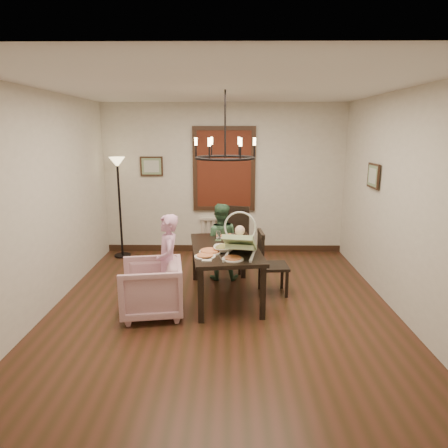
{
  "coord_description": "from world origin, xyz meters",
  "views": [
    {
      "loc": [
        0.08,
        -4.98,
        2.3
      ],
      "look_at": [
        0.02,
        0.34,
        1.05
      ],
      "focal_mm": 32.0,
      "sensor_mm": 36.0,
      "label": 1
    }
  ],
  "objects_px": {
    "chair_far": "(232,239)",
    "drinking_glass": "(233,242)",
    "chair_right": "(273,262)",
    "armchair": "(151,288)",
    "elderly_woman": "(168,271)",
    "baby_bouncer": "(240,241)",
    "dining_table": "(225,253)",
    "seated_man": "(220,248)",
    "floor_lamp": "(120,209)"
  },
  "relations": [
    {
      "from": "chair_far",
      "to": "drinking_glass",
      "type": "bearing_deg",
      "value": -72.0
    },
    {
      "from": "drinking_glass",
      "to": "chair_right",
      "type": "bearing_deg",
      "value": 16.22
    },
    {
      "from": "armchair",
      "to": "elderly_woman",
      "type": "bearing_deg",
      "value": 116.8
    },
    {
      "from": "baby_bouncer",
      "to": "armchair",
      "type": "bearing_deg",
      "value": -162.4
    },
    {
      "from": "dining_table",
      "to": "drinking_glass",
      "type": "xyz_separation_m",
      "value": [
        0.11,
        -0.02,
        0.16
      ]
    },
    {
      "from": "seated_man",
      "to": "floor_lamp",
      "type": "height_order",
      "value": "floor_lamp"
    },
    {
      "from": "dining_table",
      "to": "seated_man",
      "type": "distance_m",
      "value": 0.76
    },
    {
      "from": "dining_table",
      "to": "drinking_glass",
      "type": "relative_size",
      "value": 10.7
    },
    {
      "from": "seated_man",
      "to": "floor_lamp",
      "type": "xyz_separation_m",
      "value": [
        -1.85,
        1.12,
        0.4
      ]
    },
    {
      "from": "chair_far",
      "to": "baby_bouncer",
      "type": "xyz_separation_m",
      "value": [
        0.09,
        -1.54,
        0.4
      ]
    },
    {
      "from": "seated_man",
      "to": "drinking_glass",
      "type": "distance_m",
      "value": 0.84
    },
    {
      "from": "drinking_glass",
      "to": "floor_lamp",
      "type": "xyz_separation_m",
      "value": [
        -2.05,
        1.88,
        0.09
      ]
    },
    {
      "from": "dining_table",
      "to": "baby_bouncer",
      "type": "distance_m",
      "value": 0.52
    },
    {
      "from": "baby_bouncer",
      "to": "drinking_glass",
      "type": "bearing_deg",
      "value": 112.3
    },
    {
      "from": "drinking_glass",
      "to": "baby_bouncer",
      "type": "bearing_deg",
      "value": -77.42
    },
    {
      "from": "baby_bouncer",
      "to": "drinking_glass",
      "type": "distance_m",
      "value": 0.4
    },
    {
      "from": "armchair",
      "to": "drinking_glass",
      "type": "relative_size",
      "value": 4.94
    },
    {
      "from": "drinking_glass",
      "to": "floor_lamp",
      "type": "distance_m",
      "value": 2.78
    },
    {
      "from": "dining_table",
      "to": "seated_man",
      "type": "xyz_separation_m",
      "value": [
        -0.08,
        0.74,
        -0.15
      ]
    },
    {
      "from": "elderly_woman",
      "to": "drinking_glass",
      "type": "xyz_separation_m",
      "value": [
        0.84,
        0.39,
        0.29
      ]
    },
    {
      "from": "armchair",
      "to": "elderly_woman",
      "type": "relative_size",
      "value": 0.73
    },
    {
      "from": "armchair",
      "to": "drinking_glass",
      "type": "xyz_separation_m",
      "value": [
        1.04,
        0.53,
        0.46
      ]
    },
    {
      "from": "chair_right",
      "to": "baby_bouncer",
      "type": "relative_size",
      "value": 1.54
    },
    {
      "from": "elderly_woman",
      "to": "dining_table",
      "type": "bearing_deg",
      "value": 107.37
    },
    {
      "from": "chair_right",
      "to": "seated_man",
      "type": "height_order",
      "value": "seated_man"
    },
    {
      "from": "baby_bouncer",
      "to": "chair_right",
      "type": "bearing_deg",
      "value": 57.53
    },
    {
      "from": "chair_far",
      "to": "elderly_woman",
      "type": "distance_m",
      "value": 1.76
    },
    {
      "from": "floor_lamp",
      "to": "chair_right",
      "type": "bearing_deg",
      "value": -33.11
    },
    {
      "from": "chair_right",
      "to": "baby_bouncer",
      "type": "bearing_deg",
      "value": 133.83
    },
    {
      "from": "baby_bouncer",
      "to": "drinking_glass",
      "type": "relative_size",
      "value": 3.85
    },
    {
      "from": "armchair",
      "to": "elderly_woman",
      "type": "distance_m",
      "value": 0.3
    },
    {
      "from": "seated_man",
      "to": "dining_table",
      "type": "bearing_deg",
      "value": 100.02
    },
    {
      "from": "dining_table",
      "to": "chair_far",
      "type": "height_order",
      "value": "chair_far"
    },
    {
      "from": "seated_man",
      "to": "baby_bouncer",
      "type": "distance_m",
      "value": 1.25
    },
    {
      "from": "chair_far",
      "to": "floor_lamp",
      "type": "xyz_separation_m",
      "value": [
        -2.04,
        0.72,
        0.37
      ]
    },
    {
      "from": "elderly_woman",
      "to": "armchair",
      "type": "bearing_deg",
      "value": -66.31
    },
    {
      "from": "seated_man",
      "to": "elderly_woman",
      "type": "bearing_deg",
      "value": 64.25
    },
    {
      "from": "dining_table",
      "to": "armchair",
      "type": "height_order",
      "value": "dining_table"
    },
    {
      "from": "seated_man",
      "to": "baby_bouncer",
      "type": "relative_size",
      "value": 1.67
    },
    {
      "from": "baby_bouncer",
      "to": "floor_lamp",
      "type": "relative_size",
      "value": 0.33
    },
    {
      "from": "baby_bouncer",
      "to": "seated_man",
      "type": "bearing_deg",
      "value": 113.51
    },
    {
      "from": "baby_bouncer",
      "to": "dining_table",
      "type": "bearing_deg",
      "value": 126.04
    },
    {
      "from": "elderly_woman",
      "to": "baby_bouncer",
      "type": "relative_size",
      "value": 1.76
    },
    {
      "from": "dining_table",
      "to": "baby_bouncer",
      "type": "bearing_deg",
      "value": -71.08
    },
    {
      "from": "chair_right",
      "to": "elderly_woman",
      "type": "bearing_deg",
      "value": 107.5
    },
    {
      "from": "chair_right",
      "to": "seated_man",
      "type": "bearing_deg",
      "value": 48.61
    },
    {
      "from": "baby_bouncer",
      "to": "chair_far",
      "type": "bearing_deg",
      "value": 103.11
    },
    {
      "from": "armchair",
      "to": "floor_lamp",
      "type": "distance_m",
      "value": 2.67
    },
    {
      "from": "chair_right",
      "to": "drinking_glass",
      "type": "height_order",
      "value": "chair_right"
    },
    {
      "from": "drinking_glass",
      "to": "elderly_woman",
      "type": "bearing_deg",
      "value": -155.09
    }
  ]
}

